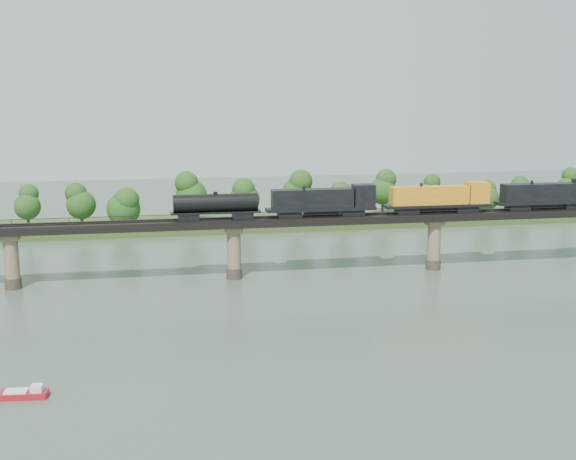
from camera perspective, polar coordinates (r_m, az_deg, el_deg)
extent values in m
plane|color=#39493B|center=(109.37, -2.49, -7.70)|extent=(400.00, 400.00, 0.00)
cube|color=#2D451B|center=(191.33, -6.11, 0.48)|extent=(300.00, 24.00, 1.60)
cylinder|color=#473A2D|center=(139.29, -20.89, -3.94)|extent=(3.00, 3.00, 2.00)
cylinder|color=#89795A|center=(138.28, -21.01, -2.14)|extent=(2.60, 2.60, 9.00)
cube|color=#89795A|center=(137.50, -21.12, -0.51)|extent=(3.20, 3.20, 1.00)
cylinder|color=#473A2D|center=(137.70, -4.27, -3.42)|extent=(3.00, 3.00, 2.00)
cylinder|color=#89795A|center=(136.68, -4.29, -1.59)|extent=(2.60, 2.60, 9.00)
cube|color=#89795A|center=(135.88, -4.32, 0.06)|extent=(3.20, 3.20, 1.00)
cylinder|color=#473A2D|center=(147.38, 11.40, -2.67)|extent=(3.00, 3.00, 2.00)
cylinder|color=#89795A|center=(146.42, 11.46, -0.95)|extent=(2.60, 2.60, 9.00)
cube|color=#89795A|center=(145.68, 11.52, 0.59)|extent=(3.20, 3.20, 1.00)
cube|color=black|center=(135.66, -4.32, 0.58)|extent=(220.00, 5.00, 1.50)
cube|color=black|center=(134.78, -4.29, 0.87)|extent=(220.00, 0.12, 0.16)
cube|color=black|center=(136.25, -4.36, 0.97)|extent=(220.00, 0.12, 0.16)
cube|color=black|center=(133.06, -4.22, 1.01)|extent=(220.00, 0.10, 0.10)
cube|color=black|center=(137.77, -4.44, 1.34)|extent=(220.00, 0.10, 0.10)
cube|color=black|center=(133.12, -4.22, 0.86)|extent=(0.08, 0.08, 0.70)
cube|color=black|center=(137.83, -4.44, 1.20)|extent=(0.08, 0.08, 0.70)
cylinder|color=#382619|center=(184.23, -19.81, 0.31)|extent=(0.70, 0.70, 3.51)
sphere|color=#184112|center=(183.50, -19.90, 1.75)|extent=(6.31, 6.31, 6.31)
sphere|color=#184112|center=(183.10, -19.96, 2.65)|extent=(4.73, 4.73, 4.73)
cylinder|color=#382619|center=(185.13, -15.96, 0.56)|extent=(0.70, 0.70, 3.34)
sphere|color=#184112|center=(184.43, -16.03, 1.92)|extent=(7.18, 7.18, 7.18)
sphere|color=#184112|center=(184.05, -16.08, 2.78)|extent=(5.39, 5.39, 5.39)
cylinder|color=#382619|center=(181.83, -12.82, 0.44)|extent=(0.70, 0.70, 2.83)
sphere|color=#184112|center=(181.22, -12.87, 1.61)|extent=(8.26, 8.26, 8.26)
sphere|color=#184112|center=(180.87, -12.90, 2.35)|extent=(6.19, 6.19, 6.19)
cylinder|color=#382619|center=(188.25, -7.60, 1.14)|extent=(0.70, 0.70, 3.96)
sphere|color=#184112|center=(187.46, -7.64, 2.73)|extent=(8.07, 8.07, 8.07)
sphere|color=#184112|center=(187.04, -7.66, 3.73)|extent=(6.05, 6.05, 6.05)
cylinder|color=#382619|center=(187.97, -3.44, 1.09)|extent=(0.70, 0.70, 3.27)
sphere|color=#184112|center=(187.30, -3.46, 2.40)|extent=(8.03, 8.03, 8.03)
sphere|color=#184112|center=(186.93, -3.46, 3.23)|extent=(6.02, 6.02, 6.02)
cylinder|color=#382619|center=(191.30, 0.72, 1.37)|extent=(0.70, 0.70, 3.92)
sphere|color=#184112|center=(190.52, 0.72, 2.93)|extent=(8.29, 8.29, 8.29)
sphere|color=#184112|center=(190.11, 0.72, 3.90)|extent=(6.21, 6.21, 6.21)
cylinder|color=#382619|center=(187.15, 4.42, 1.00)|extent=(0.70, 0.70, 3.02)
sphere|color=#184112|center=(186.52, 4.44, 2.22)|extent=(7.74, 7.74, 7.74)
sphere|color=#184112|center=(186.17, 4.45, 2.98)|extent=(5.80, 5.80, 5.80)
cylinder|color=#382619|center=(199.04, 7.46, 1.63)|extent=(0.70, 0.70, 3.80)
sphere|color=#184112|center=(198.31, 7.49, 3.08)|extent=(7.47, 7.47, 7.47)
sphere|color=#184112|center=(197.92, 7.52, 3.98)|extent=(5.60, 5.60, 5.60)
cylinder|color=#382619|center=(203.90, 11.10, 1.68)|extent=(0.70, 0.70, 3.38)
sphere|color=#184112|center=(203.26, 11.14, 2.93)|extent=(6.23, 6.23, 6.23)
sphere|color=#184112|center=(202.91, 11.17, 3.72)|extent=(4.67, 4.67, 4.67)
cylinder|color=#382619|center=(204.22, 15.32, 1.42)|extent=(0.70, 0.70, 2.77)
sphere|color=#184112|center=(203.68, 15.37, 2.45)|extent=(7.04, 7.04, 7.04)
sphere|color=#184112|center=(203.38, 15.40, 3.09)|extent=(5.28, 5.28, 5.28)
cylinder|color=#382619|center=(214.80, 17.91, 1.75)|extent=(0.70, 0.70, 2.94)
sphere|color=#184112|center=(214.26, 17.97, 2.78)|extent=(6.73, 6.73, 6.73)
sphere|color=#184112|center=(213.96, 18.01, 3.43)|extent=(5.05, 5.05, 5.05)
cylinder|color=#382619|center=(217.82, 21.15, 1.79)|extent=(0.70, 0.70, 3.94)
sphere|color=#184112|center=(217.14, 21.25, 3.16)|extent=(6.17, 6.17, 6.17)
sphere|color=#184112|center=(216.78, 21.30, 4.02)|extent=(4.62, 4.62, 4.62)
cube|color=black|center=(158.90, 21.60, 1.84)|extent=(4.47, 2.68, 1.23)
cube|color=black|center=(152.73, 17.69, 1.75)|extent=(4.47, 2.68, 1.23)
cube|color=black|center=(155.62, 19.70, 2.08)|extent=(21.23, 3.35, 0.56)
cube|color=black|center=(154.51, 19.21, 2.83)|extent=(15.64, 3.02, 3.58)
cylinder|color=black|center=(155.70, 19.69, 1.86)|extent=(6.70, 1.56, 1.56)
cube|color=black|center=(147.79, 13.87, 1.66)|extent=(4.47, 2.68, 1.23)
cube|color=black|center=(143.16, 9.38, 1.55)|extent=(4.47, 2.68, 1.23)
cube|color=black|center=(145.25, 11.67, 1.91)|extent=(21.23, 3.35, 0.56)
cube|color=orange|center=(144.33, 11.09, 2.71)|extent=(15.64, 3.02, 3.58)
cube|color=orange|center=(148.28, 14.71, 2.90)|extent=(4.02, 3.35, 4.25)
cylinder|color=black|center=(145.34, 11.66, 1.67)|extent=(6.70, 1.56, 1.56)
cube|color=black|center=(139.76, 5.07, 1.43)|extent=(4.47, 2.68, 1.23)
cube|color=black|center=(136.98, 0.11, 1.28)|extent=(4.47, 2.68, 1.23)
cube|color=black|center=(138.12, 2.62, 1.68)|extent=(21.23, 3.35, 0.56)
cube|color=black|center=(137.44, 1.94, 2.51)|extent=(15.64, 3.02, 3.58)
cube|color=black|center=(139.91, 5.97, 2.74)|extent=(4.02, 3.35, 4.25)
cylinder|color=black|center=(138.22, 2.61, 1.43)|extent=(6.70, 1.56, 1.56)
cube|color=black|center=(135.63, -3.60, 1.17)|extent=(3.91, 2.46, 1.23)
cube|color=black|center=(134.79, -7.85, 1.03)|extent=(3.91, 2.46, 1.23)
cube|color=black|center=(135.00, -5.73, 1.40)|extent=(16.76, 2.68, 0.34)
cylinder|color=black|center=(134.72, -5.74, 2.15)|extent=(15.64, 3.35, 3.35)
cylinder|color=black|center=(134.47, -5.75, 2.91)|extent=(0.78, 0.78, 0.56)
cube|color=#A1121C|center=(90.57, -20.13, -12.12)|extent=(5.50, 2.45, 0.75)
cube|color=white|center=(90.64, -20.68, -11.84)|extent=(2.71, 1.85, 0.27)
cube|color=white|center=(89.91, -19.23, -11.71)|extent=(1.40, 1.40, 0.75)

